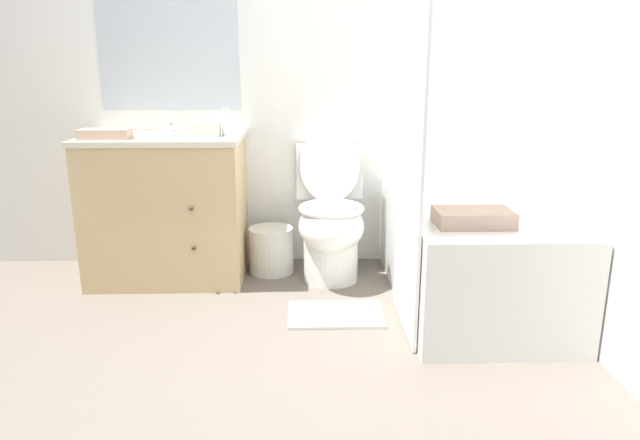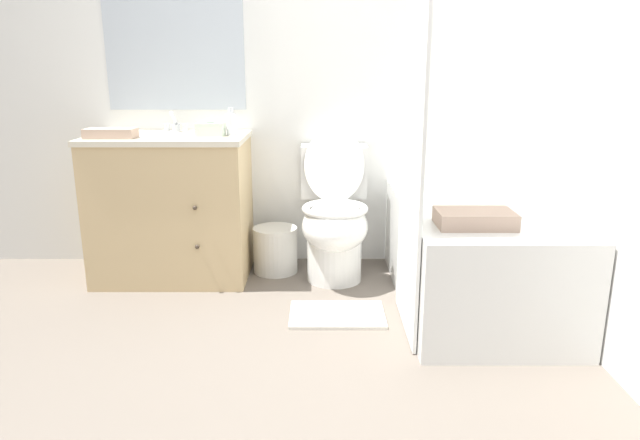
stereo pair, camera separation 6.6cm
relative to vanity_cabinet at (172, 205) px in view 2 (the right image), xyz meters
name	(u,v)px [view 2 (the right image)]	position (x,y,z in m)	size (l,w,h in m)	color
ground_plane	(303,399)	(0.79, -1.33, -0.42)	(14.00, 14.00, 0.00)	#6B6056
wall_back	(308,57)	(0.78, 0.31, 0.83)	(8.00, 0.06, 2.50)	silver
wall_right	(583,55)	(2.04, -0.52, 0.83)	(0.05, 2.61, 2.50)	silver
vanity_cabinet	(172,205)	(0.00, 0.00, 0.00)	(0.88, 0.60, 0.83)	tan
sink_faucet	(175,125)	(0.00, 0.19, 0.44)	(0.14, 0.12, 0.12)	silver
toilet	(334,218)	(0.93, -0.05, -0.06)	(0.39, 0.63, 0.86)	white
bathtub	(471,253)	(1.64, -0.40, -0.16)	(0.74, 1.36, 0.52)	white
shower_curtain	(413,123)	(1.26, -0.71, 0.54)	(0.02, 0.56, 1.92)	white
wastebasket	(275,250)	(0.58, 0.05, -0.29)	(0.26, 0.26, 0.27)	silver
tissue_box	(210,129)	(0.25, -0.04, 0.44)	(0.15, 0.12, 0.10)	silver
soap_dispenser	(231,123)	(0.36, 0.00, 0.47)	(0.05, 0.05, 0.15)	silver
hand_towel_folded	(110,133)	(-0.27, -0.15, 0.43)	(0.26, 0.13, 0.05)	tan
bath_towel_folded	(474,218)	(1.53, -0.80, 0.13)	(0.33, 0.21, 0.07)	tan
bath_mat	(337,315)	(0.94, -0.59, -0.42)	(0.47, 0.31, 0.02)	silver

